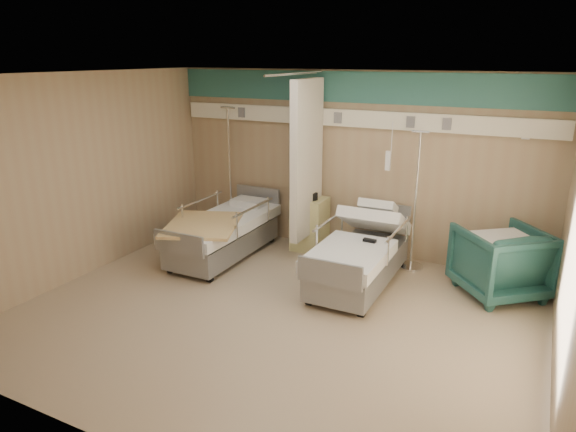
{
  "coord_description": "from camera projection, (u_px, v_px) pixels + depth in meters",
  "views": [
    {
      "loc": [
        2.65,
        -4.9,
        3.0
      ],
      "look_at": [
        -0.13,
        0.6,
        1.07
      ],
      "focal_mm": 32.0,
      "sensor_mm": 36.0,
      "label": 1
    }
  ],
  "objects": [
    {
      "name": "iv_stand_left",
      "position": [
        231.0,
        209.0,
        8.9
      ],
      "size": [
        0.39,
        0.39,
        2.2
      ],
      "rotation": [
        0.0,
        0.0,
        -0.13
      ],
      "color": "silver",
      "rests_on": "ground"
    },
    {
      "name": "iv_stand_right",
      "position": [
        412.0,
        241.0,
        7.47
      ],
      "size": [
        0.36,
        0.36,
        2.02
      ],
      "rotation": [
        0.0,
        0.0,
        -0.03
      ],
      "color": "silver",
      "rests_on": "ground"
    },
    {
      "name": "bed_left",
      "position": [
        224.0,
        237.0,
        7.91
      ],
      "size": [
        1.0,
        2.16,
        0.63
      ],
      "primitive_type": null,
      "color": "silver",
      "rests_on": "ground"
    },
    {
      "name": "call_remote",
      "position": [
        370.0,
        241.0,
        6.81
      ],
      "size": [
        0.17,
        0.09,
        0.04
      ],
      "primitive_type": "cube",
      "rotation": [
        0.0,
        0.0,
        -0.05
      ],
      "color": "black",
      "rests_on": "bed_right"
    },
    {
      "name": "toiletry_bag",
      "position": [
        310.0,
        196.0,
        7.97
      ],
      "size": [
        0.26,
        0.22,
        0.12
      ],
      "primitive_type": "cube",
      "rotation": [
        0.0,
        0.0,
        -0.41
      ],
      "color": "black",
      "rests_on": "bedside_cabinet"
    },
    {
      "name": "tan_blanket",
      "position": [
        202.0,
        225.0,
        7.43
      ],
      "size": [
        1.37,
        1.51,
        0.04
      ],
      "primitive_type": "cube",
      "rotation": [
        0.0,
        0.0,
        0.38
      ],
      "color": "tan",
      "rests_on": "bed_left"
    },
    {
      "name": "ground",
      "position": [
        275.0,
        315.0,
        6.21
      ],
      "size": [
        6.0,
        5.0,
        0.0
      ],
      "primitive_type": "cube",
      "color": "gray",
      "rests_on": "ground"
    },
    {
      "name": "waffle_blanket",
      "position": [
        506.0,
        226.0,
        6.44
      ],
      "size": [
        0.91,
        0.89,
        0.08
      ],
      "primitive_type": "cube",
      "rotation": [
        0.0,
        0.0,
        3.81
      ],
      "color": "silver",
      "rests_on": "visitor_armchair"
    },
    {
      "name": "bedside_cabinet",
      "position": [
        310.0,
        224.0,
        8.19
      ],
      "size": [
        0.5,
        0.48,
        0.85
      ],
      "primitive_type": "cube",
      "color": "#D2CC83",
      "rests_on": "ground"
    },
    {
      "name": "room_walls",
      "position": [
        282.0,
        159.0,
        5.88
      ],
      "size": [
        6.04,
        5.04,
        2.82
      ],
      "color": "tan",
      "rests_on": "ground"
    },
    {
      "name": "bed_right",
      "position": [
        359.0,
        262.0,
        6.96
      ],
      "size": [
        1.0,
        2.16,
        0.63
      ],
      "primitive_type": null,
      "color": "silver",
      "rests_on": "ground"
    },
    {
      "name": "white_cup",
      "position": [
        298.0,
        193.0,
        8.09
      ],
      "size": [
        0.11,
        0.11,
        0.14
      ],
      "primitive_type": "cylinder",
      "rotation": [
        0.0,
        0.0,
        -0.15
      ],
      "color": "white",
      "rests_on": "bedside_cabinet"
    },
    {
      "name": "visitor_armchair",
      "position": [
        500.0,
        262.0,
        6.61
      ],
      "size": [
        1.39,
        1.4,
        0.91
      ],
      "primitive_type": "imported",
      "rotation": [
        0.0,
        0.0,
        3.84
      ],
      "color": "#1E4C47",
      "rests_on": "ground"
    }
  ]
}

